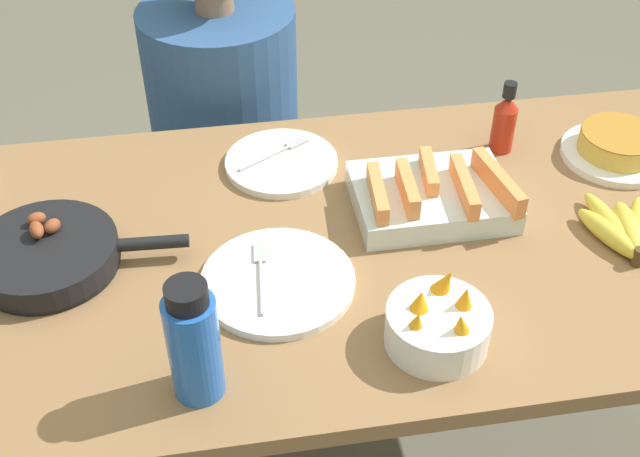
% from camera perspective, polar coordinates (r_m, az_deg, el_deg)
% --- Properties ---
extents(dining_table, '(1.86, 0.83, 0.77)m').
position_cam_1_polar(dining_table, '(1.54, -0.00, -3.66)').
color(dining_table, olive).
rests_on(dining_table, ground_plane).
extents(banana_bunch, '(0.16, 0.21, 0.04)m').
position_cam_1_polar(banana_bunch, '(1.57, 20.71, -0.08)').
color(banana_bunch, gold).
rests_on(banana_bunch, dining_table).
extents(melon_tray, '(0.30, 0.23, 0.09)m').
position_cam_1_polar(melon_tray, '(1.54, 8.02, 2.38)').
color(melon_tray, silver).
rests_on(melon_tray, dining_table).
extents(skillet, '(0.37, 0.25, 0.08)m').
position_cam_1_polar(skillet, '(1.48, -18.72, -1.76)').
color(skillet, black).
rests_on(skillet, dining_table).
extents(frittata_plate_center, '(0.23, 0.23, 0.06)m').
position_cam_1_polar(frittata_plate_center, '(1.78, 20.43, 5.47)').
color(frittata_plate_center, white).
rests_on(frittata_plate_center, dining_table).
extents(empty_plate_near_front, '(0.23, 0.23, 0.02)m').
position_cam_1_polar(empty_plate_near_front, '(1.65, -2.76, 4.71)').
color(empty_plate_near_front, white).
rests_on(empty_plate_near_front, dining_table).
extents(empty_plate_far_right, '(0.27, 0.27, 0.02)m').
position_cam_1_polar(empty_plate_far_right, '(1.38, -3.03, -3.76)').
color(empty_plate_far_right, white).
rests_on(empty_plate_far_right, dining_table).
extents(fruit_bowl_mango, '(0.17, 0.17, 0.11)m').
position_cam_1_polar(fruit_bowl_mango, '(1.28, 8.39, -6.77)').
color(fruit_bowl_mango, white).
rests_on(fruit_bowl_mango, dining_table).
extents(water_bottle, '(0.08, 0.08, 0.21)m').
position_cam_1_polar(water_bottle, '(1.17, -8.98, -8.05)').
color(water_bottle, blue).
rests_on(water_bottle, dining_table).
extents(hot_sauce_bottle, '(0.05, 0.05, 0.16)m').
position_cam_1_polar(hot_sauce_bottle, '(1.71, 12.98, 7.44)').
color(hot_sauce_bottle, '#B72814').
rests_on(hot_sauce_bottle, dining_table).
extents(person_figure, '(0.41, 0.41, 1.18)m').
position_cam_1_polar(person_figure, '(2.16, -6.47, 4.21)').
color(person_figure, black).
rests_on(person_figure, ground_plane).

